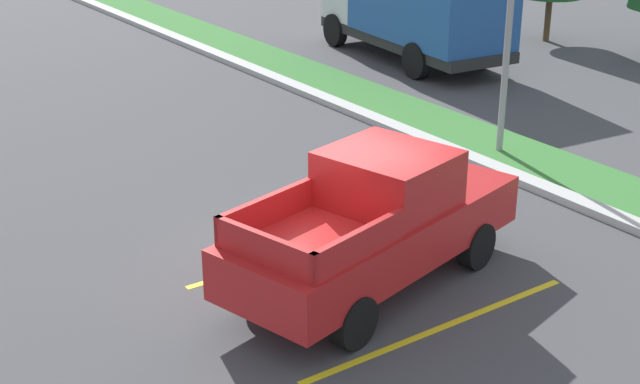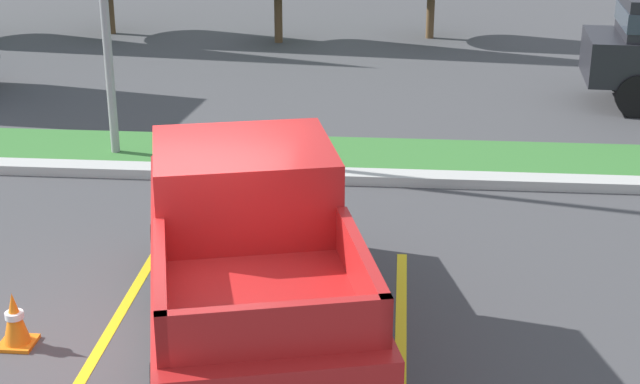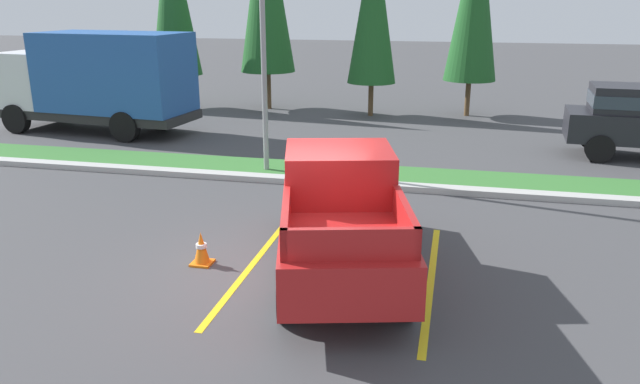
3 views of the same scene
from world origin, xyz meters
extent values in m
plane|color=#424244|center=(0.00, 0.00, 0.00)|extent=(120.00, 120.00, 0.00)
cube|color=yellow|center=(-0.67, 0.01, 0.00)|extent=(0.12, 4.80, 0.01)
cube|color=yellow|center=(2.43, 0.01, 0.00)|extent=(0.12, 4.80, 0.01)
cube|color=#B2B2AD|center=(0.00, 5.00, 0.07)|extent=(56.00, 0.40, 0.15)
cube|color=#387533|center=(0.00, 6.10, 0.03)|extent=(56.00, 1.80, 0.06)
cylinder|color=black|center=(-0.32, 1.30, 0.38)|extent=(0.46, 0.81, 0.76)
cylinder|color=black|center=(1.32, 1.72, 0.38)|extent=(0.46, 0.81, 0.76)
cylinder|color=black|center=(0.44, -1.70, 0.38)|extent=(0.46, 0.81, 0.76)
cylinder|color=black|center=(2.09, -1.28, 0.38)|extent=(0.46, 0.81, 0.76)
cube|color=red|center=(0.88, 0.01, 0.88)|extent=(3.12, 5.51, 0.76)
cube|color=red|center=(0.81, 0.30, 1.68)|extent=(2.10, 1.98, 0.84)
cube|color=#2D3842|center=(0.61, 1.09, 1.73)|extent=(1.58, 0.46, 0.63)
cube|color=red|center=(0.41, -1.61, 1.48)|extent=(0.56, 1.87, 0.44)
cube|color=red|center=(2.06, -1.19, 1.48)|extent=(0.56, 1.87, 0.44)
cube|color=red|center=(1.46, -2.27, 1.48)|extent=(1.77, 0.54, 0.44)
cube|color=silver|center=(0.25, 2.48, 0.64)|extent=(1.79, 0.60, 0.28)
cylinder|color=black|center=(-12.19, 8.76, 0.50)|extent=(1.02, 0.40, 1.00)
cylinder|color=black|center=(-11.98, 10.95, 0.50)|extent=(1.02, 0.40, 1.00)
cylinder|color=black|center=(-7.82, 8.33, 0.50)|extent=(1.02, 0.40, 1.00)
cylinder|color=black|center=(-7.60, 10.51, 0.50)|extent=(1.02, 0.40, 1.00)
cube|color=#262626|center=(-9.50, 9.60, 0.65)|extent=(6.99, 2.96, 0.30)
cylinder|color=brown|center=(-8.87, 14.70, 0.71)|extent=(0.20, 0.20, 1.42)
cube|color=orange|center=(-1.54, -0.18, 0.02)|extent=(0.36, 0.36, 0.04)
cone|color=orange|center=(-1.54, -0.18, 0.32)|extent=(0.28, 0.28, 0.56)
cylinder|color=white|center=(-1.54, -0.18, 0.35)|extent=(0.19, 0.19, 0.07)
camera|label=1|loc=(10.51, -7.74, 6.66)|focal=50.96mm
camera|label=2|loc=(2.34, -8.59, 5.06)|focal=53.74mm
camera|label=3|loc=(2.67, -9.43, 4.47)|focal=34.49mm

